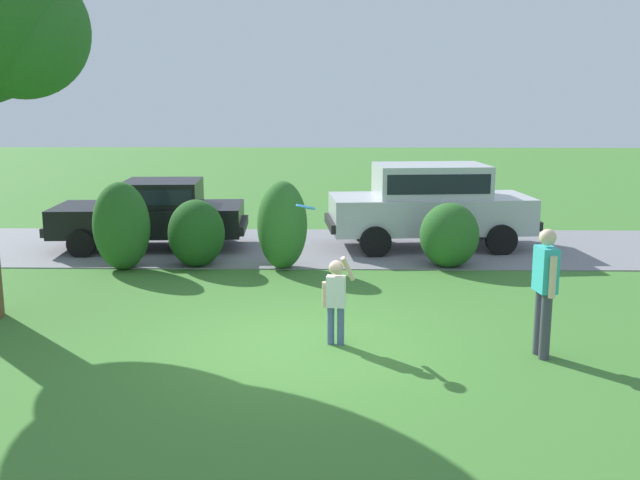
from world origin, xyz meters
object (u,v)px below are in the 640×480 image
object	(u,v)px
adult_onlooker	(545,286)
parked_sedan	(154,212)
frisbee	(305,207)
parked_suv	(430,201)
child_thrower	(336,295)

from	to	relation	value
adult_onlooker	parked_sedan	bearing A→B (deg)	134.91
parked_sedan	frisbee	world-z (taller)	frisbee
parked_sedan	frisbee	size ratio (longest dim) A/B	15.44
parked_suv	child_thrower	size ratio (longest dim) A/B	3.77
parked_sedan	adult_onlooker	size ratio (longest dim) A/B	2.58
parked_sedan	adult_onlooker	world-z (taller)	adult_onlooker
child_thrower	adult_onlooker	xyz separation A→B (m)	(2.75, -0.43, 0.27)
parked_suv	frisbee	world-z (taller)	frisbee
parked_suv	frisbee	bearing A→B (deg)	-112.45
parked_sedan	adult_onlooker	bearing A→B (deg)	-45.09
parked_sedan	parked_suv	bearing A→B (deg)	1.83
parked_sedan	parked_suv	size ratio (longest dim) A/B	0.93
parked_sedan	frisbee	distance (m)	7.21
parked_suv	child_thrower	bearing A→B (deg)	-107.87
parked_sedan	child_thrower	distance (m)	7.72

